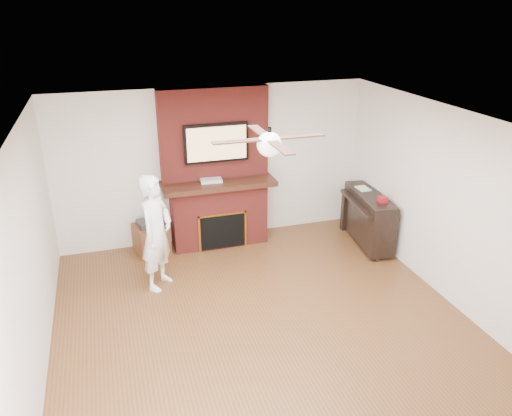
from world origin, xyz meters
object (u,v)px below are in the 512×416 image
object	(u,v)px
person	(156,233)
piano	(368,217)
side_table	(151,237)
fireplace	(217,184)

from	to	relation	value
person	piano	world-z (taller)	person
piano	person	bearing A→B (deg)	-167.45
person	side_table	bearing A→B (deg)	35.38
fireplace	side_table	size ratio (longest dim) A/B	4.32
fireplace	person	world-z (taller)	fireplace
person	piano	distance (m)	3.43
piano	fireplace	bearing A→B (deg)	167.90
fireplace	side_table	distance (m)	1.33
person	piano	bearing A→B (deg)	-49.18
side_table	piano	xyz separation A→B (m)	(3.39, -0.74, 0.21)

